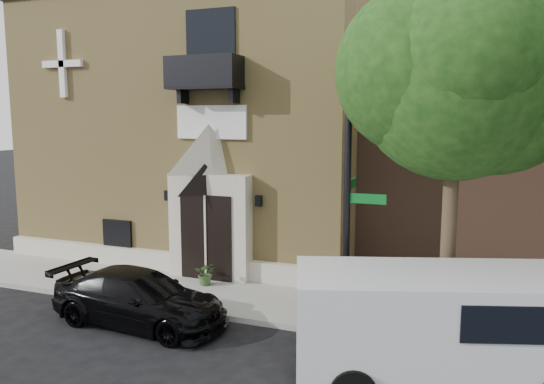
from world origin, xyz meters
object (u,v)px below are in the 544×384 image
(dumpster, at_px, (479,313))
(street_sign, at_px, (348,201))
(cargo_van, at_px, (453,324))
(fire_hydrant, at_px, (422,320))
(black_sedan, at_px, (139,298))

(dumpster, bearing_deg, street_sign, -166.87)
(cargo_van, distance_m, street_sign, 3.48)
(fire_hydrant, xyz_separation_m, dumpster, (1.18, 0.18, 0.26))
(black_sedan, relative_size, street_sign, 0.76)
(dumpster, bearing_deg, cargo_van, -99.46)
(cargo_van, height_order, dumpster, cargo_van)
(cargo_van, relative_size, street_sign, 0.97)
(black_sedan, bearing_deg, cargo_van, -90.15)
(street_sign, relative_size, dumpster, 3.07)
(street_sign, xyz_separation_m, dumpster, (2.88, 0.47, -2.40))
(cargo_van, bearing_deg, fire_hydrant, 91.75)
(black_sedan, distance_m, fire_hydrant, 6.74)
(street_sign, bearing_deg, black_sedan, -167.33)
(black_sedan, relative_size, fire_hydrant, 6.11)
(fire_hydrant, height_order, dumpster, dumpster)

